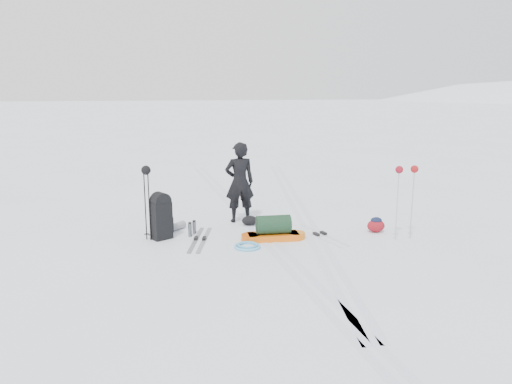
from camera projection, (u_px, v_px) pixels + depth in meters
ground at (262, 234)px, 10.75m from camera, size 200.00×200.00×0.00m
ski_tracks at (280, 222)px, 11.71m from camera, size 3.38×17.97×0.01m
skier at (240, 182)px, 11.55m from camera, size 0.70×0.48×1.88m
pulk_sled at (273, 230)px, 10.33m from camera, size 1.36×0.47×0.52m
expedition_rucksack at (163, 217)px, 10.40m from camera, size 0.78×1.03×0.99m
ski_poles_black at (146, 179)px, 10.09m from camera, size 0.21×0.19×1.56m
ski_poles_silver at (406, 178)px, 10.14m from camera, size 0.50×0.16×1.55m
touring_skis_grey at (200, 239)px, 10.33m from camera, size 0.65×1.75×0.06m
touring_skis_white at (320, 235)px, 10.65m from camera, size 0.75×1.83×0.07m
rope_coil at (247, 246)px, 9.86m from camera, size 0.62×0.62×0.06m
small_daypack at (376, 225)px, 10.87m from camera, size 0.41×0.32×0.33m
thermos_pair at (192, 228)px, 10.66m from camera, size 0.20×0.31×0.31m
stuff_sack at (250, 221)px, 11.41m from camera, size 0.38×0.30×0.22m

